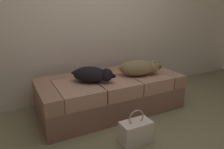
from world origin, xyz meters
name	(u,v)px	position (x,y,z in m)	size (l,w,h in m)	color
back_wall	(91,4)	(0.00, 1.63, 1.40)	(6.40, 0.10, 2.80)	beige
couch	(110,93)	(0.00, 1.00, 0.23)	(1.88, 0.86, 0.47)	#8F5F4F
dog_dark	(93,75)	(-0.28, 0.92, 0.57)	(0.52, 0.45, 0.19)	black
dog_tan	(140,68)	(0.39, 0.89, 0.58)	(0.62, 0.39, 0.21)	olive
tv_remote	(157,67)	(0.82, 1.06, 0.48)	(0.04, 0.15, 0.02)	black
handbag	(136,132)	(-0.11, 0.20, 0.13)	(0.32, 0.18, 0.38)	silver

